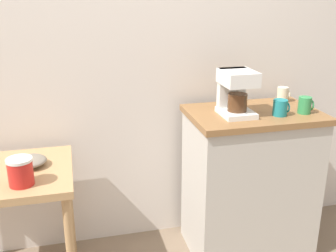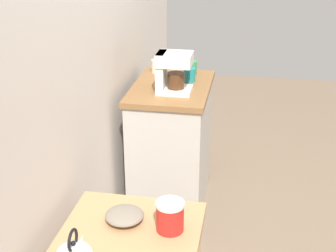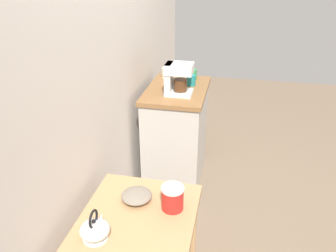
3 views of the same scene
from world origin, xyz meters
The scene contains 8 objects.
back_wall centered at (0.10, 0.44, 1.40)m, with size 4.40×0.10×2.80m, color silver.
kitchen_counter centered at (0.73, 0.07, 0.47)m, with size 0.78×0.52×0.94m.
bowl_stoneware centered at (-0.56, 0.06, 0.76)m, with size 0.17×0.17×0.06m.
canister_enamel centered at (-0.58, -0.15, 0.80)m, with size 0.12×0.12×0.14m.
coffee_maker centered at (0.60, 0.05, 1.08)m, with size 0.18×0.22×0.26m.
mug_dark_teal centered at (0.84, -0.03, 0.98)m, with size 0.09×0.08×0.09m.
mug_small_cream centered at (1.00, 0.23, 0.98)m, with size 0.08×0.07×0.09m.
mug_tall_green centered at (1.00, -0.03, 0.99)m, with size 0.08×0.07×0.10m.
Camera 1 is at (-0.32, -2.03, 1.64)m, focal length 43.26 mm.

